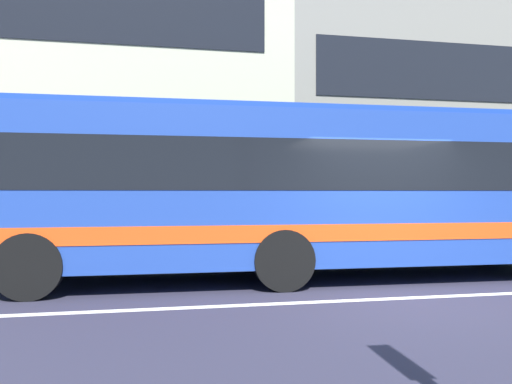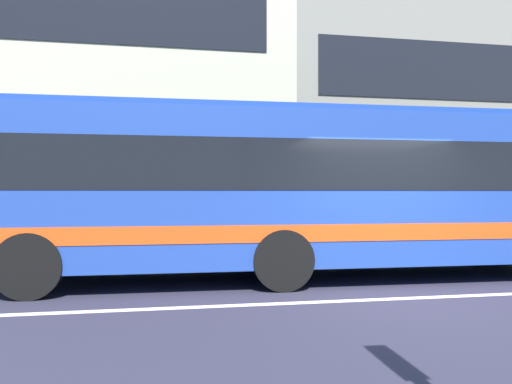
% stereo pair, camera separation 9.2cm
% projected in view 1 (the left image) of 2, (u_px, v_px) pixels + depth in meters
% --- Properties ---
extents(ground_plane, '(160.00, 160.00, 0.00)m').
position_uv_depth(ground_plane, '(405.00, 298.00, 7.37)').
color(ground_plane, '#2C2B3D').
extents(lane_centre_line, '(60.00, 0.16, 0.01)m').
position_uv_depth(lane_centre_line, '(405.00, 298.00, 7.37)').
color(lane_centre_line, silver).
rests_on(lane_centre_line, ground_plane).
extents(hedge_row_far, '(23.60, 1.10, 0.95)m').
position_uv_depth(hedge_row_far, '(399.00, 234.00, 13.16)').
color(hedge_row_far, '#23541F').
rests_on(hedge_row_far, ground_plane).
extents(apartment_block_right, '(18.39, 10.23, 10.12)m').
position_uv_depth(apartment_block_right, '(455.00, 119.00, 22.91)').
color(apartment_block_right, gray).
rests_on(apartment_block_right, ground_plane).
extents(transit_bus, '(11.19, 2.85, 3.09)m').
position_uv_depth(transit_bus, '(305.00, 187.00, 9.22)').
color(transit_bus, '#204097').
rests_on(transit_bus, ground_plane).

